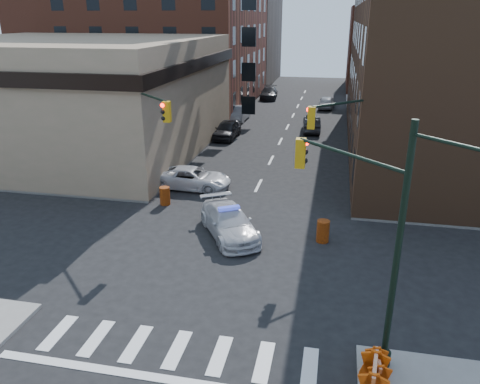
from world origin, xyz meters
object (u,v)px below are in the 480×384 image
at_px(parked_car_wfar, 239,114).
at_px(barrel_road, 323,231).
at_px(pedestrian_b, 98,180).
at_px(barricade_se_a, 374,377).
at_px(police_car, 229,222).
at_px(pedestrian_a, 91,173).
at_px(parked_car_enear, 311,124).
at_px(pickup, 193,178).
at_px(barrel_bank, 165,196).
at_px(parked_car_wnear, 227,129).
at_px(barricade_nw_a, 102,185).

relative_size(parked_car_wfar, barrel_road, 4.06).
bearing_deg(pedestrian_b, barricade_se_a, -51.98).
xyz_separation_m(police_car, parked_car_wfar, (-5.23, 27.89, 0.01)).
bearing_deg(parked_car_wfar, pedestrian_a, -101.98).
bearing_deg(parked_car_wfar, parked_car_enear, -23.49).
height_order(pickup, pedestrian_a, pedestrian_a).
relative_size(barrel_road, barrel_bank, 1.03).
relative_size(parked_car_wnear, barricade_nw_a, 4.02).
relative_size(parked_car_wnear, pedestrian_b, 2.52).
bearing_deg(pickup, police_car, -145.19).
distance_m(parked_car_wnear, parked_car_wfar, 7.88).
bearing_deg(parked_car_wfar, pedestrian_b, -97.98).
xyz_separation_m(parked_car_enear, pedestrian_a, (-13.35, -18.73, 0.17)).
distance_m(pedestrian_a, barrel_bank, 6.25).
relative_size(pedestrian_a, barrel_bank, 1.41).
distance_m(police_car, barrel_road, 4.78).
height_order(parked_car_enear, pedestrian_a, pedestrian_a).
relative_size(pickup, barricade_se_a, 3.79).
xyz_separation_m(police_car, parked_car_enear, (2.74, 24.17, 0.00)).
xyz_separation_m(police_car, barricade_nw_a, (-9.26, 4.25, -0.15)).
distance_m(police_car, parked_car_wnear, 20.59).
distance_m(parked_car_wfar, barrel_road, 29.38).
xyz_separation_m(pickup, pedestrian_b, (-5.34, -2.65, 0.39)).
bearing_deg(pedestrian_b, parked_car_wfar, 68.91).
xyz_separation_m(parked_car_enear, barricade_se_a, (3.90, -33.93, -0.10)).
height_order(pedestrian_b, barrel_road, pedestrian_b).
xyz_separation_m(parked_car_wnear, parked_car_enear, (7.52, 4.15, -0.06)).
bearing_deg(pedestrian_b, pickup, 14.77).
height_order(parked_car_wfar, parked_car_enear, parked_car_wfar).
bearing_deg(barricade_nw_a, barrel_road, -7.19).
relative_size(police_car, parked_car_wfar, 1.12).
height_order(police_car, pedestrian_b, pedestrian_b).
distance_m(parked_car_wfar, pedestrian_a, 23.09).
bearing_deg(pedestrian_b, barrel_road, -25.61).
bearing_deg(parked_car_wfar, pickup, -85.00).
distance_m(barrel_road, barricade_se_a, 10.20).
height_order(police_car, barrel_road, police_car).
xyz_separation_m(pickup, parked_car_enear, (6.66, 17.75, 0.05)).
height_order(parked_car_enear, barricade_se_a, parked_car_enear).
bearing_deg(police_car, barrel_road, -27.34).
height_order(police_car, parked_car_wnear, parked_car_wnear).
distance_m(parked_car_wfar, barrel_bank, 24.53).
relative_size(parked_car_wfar, barricade_nw_a, 3.88).
bearing_deg(barricade_se_a, parked_car_wnear, 28.06).
relative_size(police_car, pedestrian_b, 2.73).
xyz_separation_m(police_car, pickup, (-3.92, 6.42, -0.04)).
relative_size(parked_car_wnear, barrel_road, 4.21).
bearing_deg(barrel_bank, barricade_se_a, -49.10).
height_order(barrel_road, barrel_bank, barrel_road).
bearing_deg(parked_car_wfar, parked_car_wnear, -85.22).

